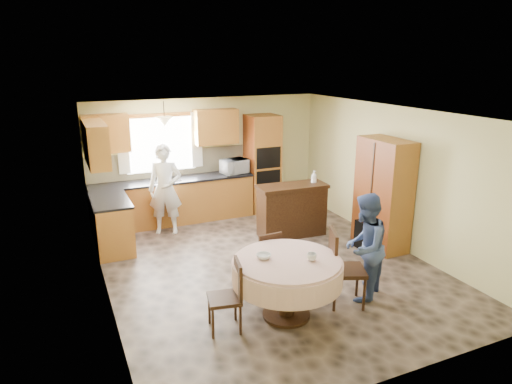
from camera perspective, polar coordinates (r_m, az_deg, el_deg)
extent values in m
cube|color=#6F5A4E|center=(7.59, 1.45, -9.27)|extent=(5.00, 6.00, 0.01)
cube|color=white|center=(6.88, 1.60, 9.84)|extent=(5.00, 6.00, 0.01)
cube|color=beige|center=(9.84, -6.06, 4.39)|extent=(5.00, 0.02, 2.50)
cube|color=beige|center=(4.79, 17.43, -9.62)|extent=(5.00, 0.02, 2.50)
cube|color=beige|center=(6.50, -18.79, -2.76)|extent=(0.02, 6.00, 2.50)
cube|color=beige|center=(8.48, 16.95, 1.80)|extent=(0.02, 6.00, 2.50)
cube|color=white|center=(9.50, -11.85, 5.85)|extent=(1.40, 0.03, 1.10)
cube|color=white|center=(9.31, -16.32, 5.64)|extent=(0.22, 0.02, 1.15)
cube|color=white|center=(9.63, -7.42, 6.50)|extent=(0.22, 0.02, 1.15)
cube|color=#B78230|center=(9.54, -10.20, -1.20)|extent=(3.30, 0.60, 0.88)
cube|color=black|center=(9.42, -10.34, 1.47)|extent=(3.30, 0.64, 0.04)
cube|color=#B78230|center=(8.49, -17.55, -3.98)|extent=(0.60, 1.20, 0.88)
cube|color=black|center=(8.35, -17.82, -1.02)|extent=(0.64, 1.20, 0.04)
cube|color=#C0B187|center=(9.62, -10.85, 3.49)|extent=(3.30, 0.02, 0.55)
cube|color=gold|center=(9.14, -18.23, 6.95)|extent=(0.85, 0.33, 0.72)
cube|color=gold|center=(9.62, -5.01, 8.14)|extent=(0.90, 0.33, 0.72)
cube|color=gold|center=(8.10, -19.40, 5.70)|extent=(0.33, 1.20, 0.72)
cube|color=#B78230|center=(10.01, 0.80, 3.58)|extent=(0.66, 0.62, 2.12)
cube|color=black|center=(9.69, 1.59, 4.29)|extent=(0.56, 0.01, 0.45)
cube|color=black|center=(9.81, 1.57, 1.43)|extent=(0.56, 0.01, 0.45)
cone|color=beige|center=(8.95, -11.36, 8.62)|extent=(0.36, 0.36, 0.18)
cube|color=#37210F|center=(8.72, 4.48, -2.47)|extent=(1.34, 0.62, 0.94)
cube|color=black|center=(8.46, 13.67, -5.06)|extent=(0.38, 0.28, 0.51)
cube|color=#B78230|center=(8.33, 15.59, -0.26)|extent=(0.51, 1.03, 1.96)
cylinder|color=#37210F|center=(6.10, 3.86, -12.16)|extent=(0.21, 0.21, 0.75)
cylinder|color=#37210F|center=(6.28, 3.80, -15.00)|extent=(0.63, 0.63, 0.04)
cylinder|color=beige|center=(5.91, 3.94, -8.63)|extent=(1.37, 1.37, 0.05)
cylinder|color=beige|center=(5.98, 3.91, -9.91)|extent=(1.43, 1.43, 0.30)
cube|color=#37210F|center=(5.81, -3.99, -13.18)|extent=(0.46, 0.46, 0.05)
cube|color=#37210F|center=(5.71, -2.24, -10.78)|extent=(0.11, 0.38, 0.47)
cylinder|color=#37210F|center=(5.74, -4.99, -16.20)|extent=(0.03, 0.03, 0.41)
cylinder|color=#37210F|center=(5.84, -1.73, -15.51)|extent=(0.03, 0.03, 0.41)
cylinder|color=#37210F|center=(6.01, -6.10, -14.57)|extent=(0.03, 0.03, 0.41)
cylinder|color=#37210F|center=(6.11, -2.98, -13.96)|extent=(0.03, 0.03, 0.41)
cube|color=#37210F|center=(6.84, 1.07, -8.47)|extent=(0.40, 0.40, 0.05)
cube|color=#37210F|center=(6.60, 1.80, -7.09)|extent=(0.37, 0.06, 0.46)
cylinder|color=#37210F|center=(6.74, 0.38, -10.91)|extent=(0.03, 0.03, 0.39)
cylinder|color=#37210F|center=(6.86, 2.92, -10.38)|extent=(0.03, 0.03, 0.39)
cylinder|color=#37210F|center=(7.00, -0.75, -9.78)|extent=(0.03, 0.03, 0.39)
cylinder|color=#37210F|center=(7.13, 1.71, -9.30)|extent=(0.03, 0.03, 0.39)
cube|color=#37210F|center=(6.44, 11.34, -9.59)|extent=(0.61, 0.61, 0.06)
cube|color=#37210F|center=(6.27, 9.60, -7.21)|extent=(0.21, 0.43, 0.55)
cylinder|color=#37210F|center=(6.31, 10.75, -12.79)|extent=(0.04, 0.04, 0.48)
cylinder|color=#37210F|center=(6.53, 13.70, -11.95)|extent=(0.04, 0.04, 0.48)
cylinder|color=#37210F|center=(6.60, 8.75, -11.31)|extent=(0.04, 0.04, 0.48)
cylinder|color=#37210F|center=(6.81, 11.64, -10.57)|extent=(0.04, 0.04, 0.48)
cube|color=gold|center=(8.60, 15.71, 4.82)|extent=(0.05, 0.62, 0.51)
cube|color=silver|center=(8.58, 15.56, 4.80)|extent=(0.01, 0.51, 0.41)
imported|color=silver|center=(9.71, -2.72, 3.22)|extent=(0.60, 0.47, 0.30)
imported|color=silver|center=(8.88, -11.28, 0.32)|extent=(0.74, 0.62, 1.75)
imported|color=#3B4D81|center=(6.54, 13.40, -6.72)|extent=(0.95, 0.92, 1.54)
imported|color=#B2B2B2|center=(8.43, 2.62, 0.40)|extent=(0.25, 0.25, 0.05)
imported|color=silver|center=(8.77, 7.25, 1.75)|extent=(0.13, 0.13, 0.29)
imported|color=#B2B2B2|center=(5.88, 6.96, -8.06)|extent=(0.13, 0.13, 0.10)
imported|color=#B2B2B2|center=(5.90, 0.97, -8.05)|extent=(0.23, 0.23, 0.06)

